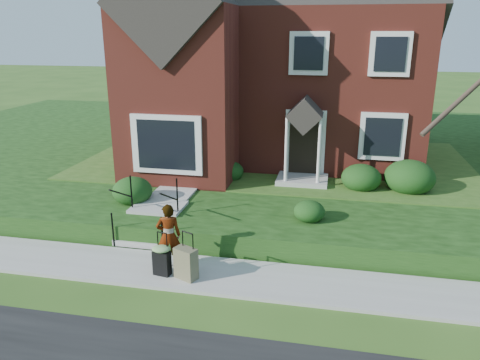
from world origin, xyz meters
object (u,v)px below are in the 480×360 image
(front_steps, at_px, (152,219))
(suitcase_olive, at_px, (186,263))
(suitcase_black, at_px, (162,259))
(woman, at_px, (169,236))

(front_steps, height_order, suitcase_olive, front_steps)
(front_steps, distance_m, suitcase_olive, 2.70)
(suitcase_black, xyz_separation_m, suitcase_olive, (0.57, -0.05, -0.03))
(suitcase_olive, bearing_deg, suitcase_black, -160.28)
(front_steps, height_order, woman, woman)
(woman, bearing_deg, suitcase_olive, 120.39)
(woman, height_order, suitcase_black, woman)
(suitcase_black, distance_m, suitcase_olive, 0.58)
(suitcase_black, bearing_deg, woman, 95.99)
(suitcase_olive, bearing_deg, front_steps, 151.62)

